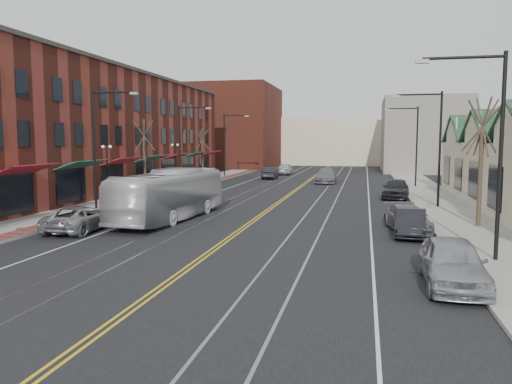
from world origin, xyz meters
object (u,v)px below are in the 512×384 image
at_px(transit_bus, 170,195).
at_px(parked_car_b, 411,223).
at_px(parked_car_a, 453,263).
at_px(parked_suv, 81,219).
at_px(parked_car_d, 396,189).
at_px(parked_car_c, 407,218).

bearing_deg(transit_bus, parked_car_b, 175.25).
distance_m(parked_car_a, parked_car_b, 8.74).
relative_size(parked_suv, parked_car_a, 1.03).
bearing_deg(parked_car_d, parked_car_c, -84.18).
bearing_deg(parked_car_a, parked_car_d, 91.41).
distance_m(parked_suv, parked_car_d, 25.40).
bearing_deg(parked_car_d, transit_bus, -127.66).
bearing_deg(parked_car_a, parked_suv, 160.41).
height_order(parked_car_a, parked_car_c, parked_car_a).
bearing_deg(parked_car_d, parked_suv, -125.63).
distance_m(parked_suv, parked_car_a, 18.65).
bearing_deg(parked_car_b, parked_car_d, 94.87).
distance_m(parked_suv, parked_car_c, 17.29).
bearing_deg(parked_car_a, parked_car_c, 94.10).
xyz_separation_m(transit_bus, parked_car_d, (13.96, 14.19, -0.68)).
xyz_separation_m(parked_suv, parked_car_b, (16.93, 2.28, -0.00)).
bearing_deg(parked_suv, parked_car_c, -169.35).
distance_m(parked_car_b, parked_car_d, 16.45).
bearing_deg(parked_car_b, parked_car_c, 97.52).
distance_m(transit_bus, parked_car_c, 13.73).
xyz_separation_m(transit_bus, parked_car_b, (13.73, -2.26, -0.85)).
bearing_deg(parked_suv, parked_car_a, 157.93).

